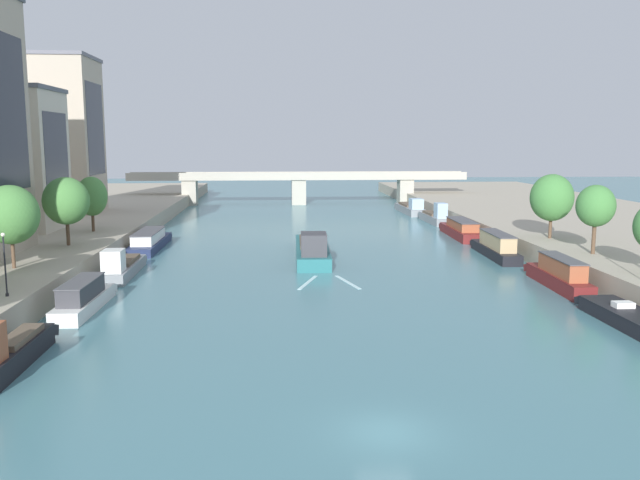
# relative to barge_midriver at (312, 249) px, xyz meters

# --- Properties ---
(ground_plane) EXTENTS (400.00, 400.00, 0.00)m
(ground_plane) POSITION_rel_barge_midriver_xyz_m (0.81, -43.31, -1.05)
(ground_plane) COLOR teal
(quay_right) EXTENTS (36.00, 170.00, 2.19)m
(quay_right) POSITION_rel_barge_midriver_xyz_m (40.49, 11.69, 0.05)
(quay_right) COLOR #A89E89
(quay_right) RESTS_ON ground
(barge_midriver) EXTENTS (3.94, 18.21, 3.52)m
(barge_midriver) POSITION_rel_barge_midriver_xyz_m (0.00, 0.00, 0.00)
(barge_midriver) COLOR #23666B
(barge_midriver) RESTS_ON ground
(wake_behind_barge) EXTENTS (5.60, 5.96, 0.03)m
(wake_behind_barge) POSITION_rel_barge_midriver_xyz_m (0.72, -12.18, -1.04)
(wake_behind_barge) COLOR silver
(wake_behind_barge) RESTS_ON ground
(moored_boat_left_near) EXTENTS (1.66, 10.03, 3.35)m
(moored_boat_left_near) POSITION_rel_barge_midriver_xyz_m (-18.84, -33.64, -0.05)
(moored_boat_left_near) COLOR black
(moored_boat_left_near) RESTS_ON ground
(moored_boat_left_downstream) EXTENTS (2.39, 10.76, 2.43)m
(moored_boat_left_downstream) POSITION_rel_barge_midriver_xyz_m (-18.47, -20.86, -0.04)
(moored_boat_left_downstream) COLOR silver
(moored_boat_left_downstream) RESTS_ON ground
(moored_boat_left_far) EXTENTS (2.50, 11.90, 3.06)m
(moored_boat_left_far) POSITION_rel_barge_midriver_xyz_m (-18.55, -7.93, -0.16)
(moored_boat_left_far) COLOR gray
(moored_boat_left_far) RESTS_ON ground
(moored_boat_left_gap_after) EXTENTS (3.04, 14.83, 2.21)m
(moored_boat_left_gap_after) POSITION_rel_barge_midriver_xyz_m (-18.90, 8.10, -0.13)
(moored_boat_left_gap_after) COLOR #1E284C
(moored_boat_left_gap_after) RESTS_ON ground
(moored_boat_right_upstream) EXTENTS (2.30, 11.88, 2.79)m
(moored_boat_right_upstream) POSITION_rel_barge_midriver_xyz_m (20.66, -15.76, 0.11)
(moored_boat_right_upstream) COLOR maroon
(moored_boat_right_upstream) RESTS_ON ground
(moored_boat_right_second) EXTENTS (2.58, 13.13, 2.76)m
(moored_boat_right_second) POSITION_rel_barge_midriver_xyz_m (20.28, -0.24, 0.10)
(moored_boat_right_second) COLOR black
(moored_boat_right_second) RESTS_ON ground
(moored_boat_right_midway) EXTENTS (3.10, 13.93, 2.37)m
(moored_boat_right_midway) POSITION_rel_barge_midriver_xyz_m (20.70, 15.00, -0.06)
(moored_boat_right_midway) COLOR maroon
(moored_boat_right_midway) RESTS_ON ground
(moored_boat_right_gap_after) EXTENTS (2.48, 11.99, 3.42)m
(moored_boat_right_gap_after) POSITION_rel_barge_midriver_xyz_m (20.87, 30.28, -0.06)
(moored_boat_right_gap_after) COLOR gray
(moored_boat_right_gap_after) RESTS_ON ground
(moored_boat_right_end) EXTENTS (3.05, 14.61, 2.95)m
(moored_boat_right_end) POSITION_rel_barge_midriver_xyz_m (19.94, 44.23, -0.15)
(moored_boat_right_end) COLOR gray
(moored_boat_right_end) RESTS_ON ground
(tree_left_far) EXTENTS (4.62, 4.62, 6.94)m
(tree_left_far) POSITION_rel_barge_midriver_xyz_m (-25.78, -14.82, 5.62)
(tree_left_far) COLOR brown
(tree_left_far) RESTS_ON quay_left
(tree_left_midway) EXTENTS (4.58, 4.58, 6.92)m
(tree_left_midway) POSITION_rel_barge_midriver_xyz_m (-24.99, -2.69, 5.65)
(tree_left_midway) COLOR brown
(tree_left_midway) RESTS_ON quay_left
(tree_left_past_mid) EXTENTS (3.55, 3.55, 6.40)m
(tree_left_past_mid) POSITION_rel_barge_midriver_xyz_m (-25.26, 7.67, 5.24)
(tree_left_past_mid) COLOR brown
(tree_left_past_mid) RESTS_ON quay_left
(tree_right_second) EXTENTS (3.56, 3.56, 6.49)m
(tree_right_second) POSITION_rel_barge_midriver_xyz_m (25.78, -11.34, 5.65)
(tree_right_second) COLOR brown
(tree_right_second) RESTS_ON quay_right
(tree_right_nearest) EXTENTS (4.60, 4.60, 6.97)m
(tree_right_nearest) POSITION_rel_barge_midriver_xyz_m (25.87, -1.32, 5.57)
(tree_right_nearest) COLOR brown
(tree_right_nearest) RESTS_ON quay_right
(lamppost_left_bank) EXTENTS (0.28, 0.28, 4.39)m
(lamppost_left_bank) POSITION_rel_barge_midriver_xyz_m (-22.34, -25.10, 3.56)
(lamppost_left_bank) COLOR black
(lamppost_left_bank) RESTS_ON quay_left
(building_left_tall) EXTENTS (12.03, 10.70, 16.76)m
(building_left_tall) POSITION_rel_barge_midriver_xyz_m (-35.57, 10.08, 9.54)
(building_left_tall) COLOR beige
(building_left_tall) RESTS_ON quay_left
(building_left_corner) EXTENTS (10.96, 11.34, 22.69)m
(building_left_corner) POSITION_rel_barge_midriver_xyz_m (-35.57, 29.86, 12.50)
(building_left_corner) COLOR #B2A38E
(building_left_corner) RESTS_ON quay_left
(bridge_far) EXTENTS (67.37, 4.40, 6.47)m
(bridge_far) POSITION_rel_barge_midriver_xyz_m (0.81, 62.00, 3.14)
(bridge_far) COLOR #ADA899
(bridge_far) RESTS_ON ground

